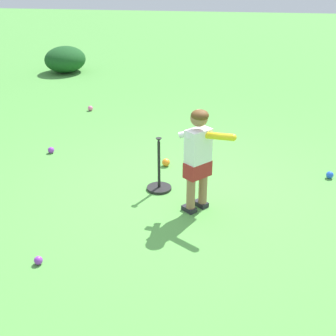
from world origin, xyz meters
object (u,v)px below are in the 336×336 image
Objects in this scene: play_ball_by_bucket at (51,150)px; play_ball_midfield at (330,175)px; play_ball_center_lawn at (90,108)px; play_ball_near_batter at (38,260)px; child_batter at (199,152)px; batting_tee at (159,181)px; play_ball_far_left at (166,162)px.

play_ball_midfield is at bearing -93.45° from play_ball_by_bucket.
play_ball_center_lawn reaches higher than play_ball_by_bucket.
play_ball_midfield reaches higher than play_ball_near_batter.
child_batter is 0.81m from batting_tee.
play_ball_far_left is at bearing -18.77° from play_ball_near_batter.
child_batter is 10.83× the size of play_ball_far_left.
play_ball_center_lawn is at bearing 2.19° from play_ball_by_bucket.
play_ball_center_lawn reaches higher than play_ball_near_batter.
play_ball_center_lawn is at bearing 59.73° from play_ball_midfield.
play_ball_center_lawn is (2.09, 1.67, -0.01)m from play_ball_far_left.
child_batter reaches higher than play_ball_near_batter.
play_ball_far_left is at bearing 2.58° from batting_tee.
play_ball_by_bucket is at bearing 63.24° from batting_tee.
play_ball_midfield is (-0.22, -3.58, 0.00)m from play_ball_by_bucket.
play_ball_near_batter is at bearing -160.06° from play_ball_by_bucket.
play_ball_far_left is 1.15× the size of play_ball_midfield.
play_ball_far_left reaches higher than play_ball_near_batter.
child_batter is at bearing -129.24° from batting_tee.
child_batter is 12.29× the size of play_ball_center_lawn.
batting_tee is (-0.60, 1.95, 0.06)m from play_ball_midfield.
play_ball_far_left reaches higher than play_ball_center_lawn.
play_ball_far_left is 2.68m from play_ball_center_lawn.
play_ball_center_lawn is at bearing 12.26° from play_ball_near_batter.
batting_tee is at bearing 50.76° from child_batter.
play_ball_by_bucket is at bearing 60.13° from child_batter.
child_batter is at bearing -154.17° from play_ball_far_left.
play_ball_by_bucket is 1.82m from batting_tee.
play_ball_center_lawn is (1.92, 0.07, 0.00)m from play_ball_by_bucket.
play_ball_far_left reaches higher than play_ball_by_bucket.
play_ball_midfield is (2.14, -2.72, 0.01)m from play_ball_near_batter.
play_ball_midfield is 4.23m from play_ball_center_lawn.
child_batter is 12.65× the size of play_ball_by_bucket.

